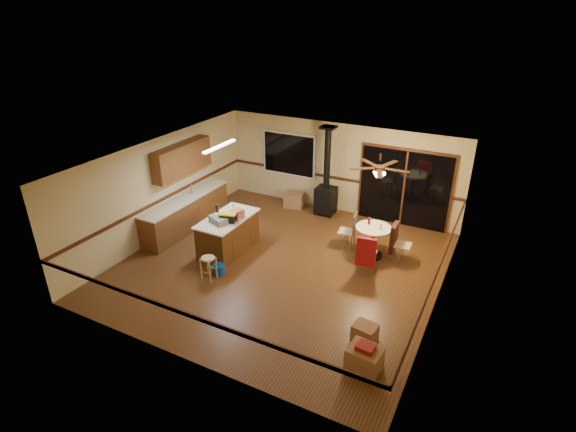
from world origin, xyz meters
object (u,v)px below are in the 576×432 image
Objects in this scene: chair_left at (351,227)px; box_corner_b at (365,333)px; box_under_window at (294,200)px; wood_stove at (326,191)px; box_corner_a at (364,359)px; dining_table at (373,236)px; chair_right at (395,238)px; kitchen_island at (228,234)px; chair_near at (366,252)px; toolbox_grey at (218,220)px; toolbox_black at (228,218)px; bar_stool at (209,268)px; blue_bucket at (219,269)px.

chair_left is 3.44m from box_corner_b.
chair_left reaches higher than box_under_window.
box_corner_a is (2.98, -5.33, -0.52)m from wood_stove.
chair_left reaches higher than dining_table.
chair_left and chair_right have the same top height.
kitchen_island is 3.40m from chair_near.
chair_left is at bearing 176.37° from chair_right.
chair_left is at bearing 33.93° from toolbox_grey.
chair_left is at bearing -34.09° from box_under_window.
dining_table is 0.89m from chair_near.
box_corner_b is at bearing -71.49° from chair_near.
chair_right reaches higher than box_corner_b.
box_corner_a is (4.14, -2.11, -0.79)m from toolbox_black.
chair_left reaches higher than kitchen_island.
chair_near is 2.95m from box_corner_a.
toolbox_black is 0.68× the size of chair_left.
box_corner_a is at bearing -66.47° from chair_left.
toolbox_black is 0.64× the size of bar_stool.
box_corner_a is at bearing -74.02° from dining_table.
wood_stove is at bearing 139.15° from dining_table.
wood_stove is at bearing -2.76° from box_under_window.
bar_stool is at bearing -89.17° from box_under_window.
chair_near is at bearing 30.10° from bar_stool.
toolbox_grey reaches higher than dining_table.
kitchen_island is at bearing -171.60° from chair_near.
box_under_window is at bearing 139.95° from chair_near.
toolbox_black reaches higher than chair_left.
chair_right is (3.36, 2.43, 0.48)m from blue_bucket.
bar_stool is 0.64× the size of dining_table.
box_corner_b is (-0.22, 0.67, -0.04)m from box_corner_a.
chair_near is 1.00m from chair_right.
toolbox_black is at bearing -92.10° from box_under_window.
chair_near is (0.13, -0.88, 0.07)m from dining_table.
box_corner_b is at bearing -9.37° from blue_bucket.
chair_near reaches higher than kitchen_island.
toolbox_grey reaches higher than box_corner_a.
box_under_window is (0.12, 3.28, -0.77)m from toolbox_black.
blue_bucket is at bearing 170.63° from box_corner_b.
chair_right is at bearing 20.75° from kitchen_island.
bar_stool is 0.31m from blue_bucket.
chair_near is at bearing -40.05° from box_under_window.
box_under_window is at bearing 84.98° from toolbox_grey.
box_under_window is 6.05m from box_corner_b.
chair_left is 0.74× the size of chair_right.
chair_left reaches higher than bar_stool.
wood_stove reaches higher than toolbox_black.
chair_near is at bearing -54.10° from chair_left.
dining_table is at bearing 42.23° from bar_stool.
kitchen_island is 3.03× the size of box_corner_a.
toolbox_grey reaches higher than chair_left.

